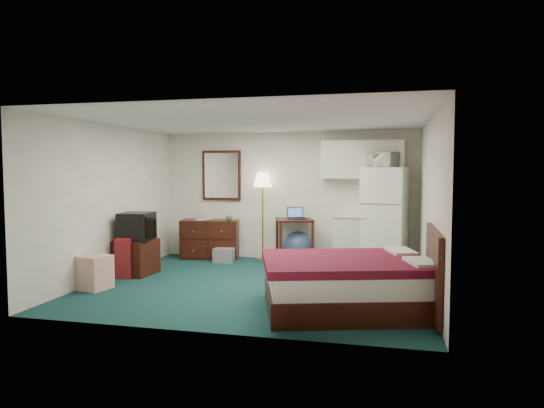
% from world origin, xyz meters
% --- Properties ---
extents(floor, '(5.00, 4.50, 0.01)m').
position_xyz_m(floor, '(0.00, 0.00, 0.00)').
color(floor, '#102C2A').
rests_on(floor, ground).
extents(ceiling, '(5.00, 4.50, 0.01)m').
position_xyz_m(ceiling, '(0.00, 0.00, 2.50)').
color(ceiling, beige).
rests_on(ceiling, walls).
extents(walls, '(5.01, 4.51, 2.50)m').
position_xyz_m(walls, '(0.00, 0.00, 1.25)').
color(walls, beige).
rests_on(walls, floor).
extents(mirror, '(0.80, 0.06, 1.00)m').
position_xyz_m(mirror, '(-1.35, 2.22, 1.65)').
color(mirror, white).
rests_on(mirror, walls).
extents(upper_cabinets, '(1.50, 0.35, 0.70)m').
position_xyz_m(upper_cabinets, '(1.45, 2.08, 1.95)').
color(upper_cabinets, silver).
rests_on(upper_cabinets, walls).
extents(headboard, '(0.06, 1.56, 1.00)m').
position_xyz_m(headboard, '(2.46, -1.03, 0.55)').
color(headboard, '#3B140D').
rests_on(headboard, walls).
extents(dresser, '(1.19, 0.69, 0.77)m').
position_xyz_m(dresser, '(-1.52, 1.98, 0.38)').
color(dresser, '#3B140D').
rests_on(dresser, floor).
extents(floor_lamp, '(0.44, 0.44, 1.72)m').
position_xyz_m(floor_lamp, '(-0.45, 2.05, 0.86)').
color(floor_lamp, gold).
rests_on(floor_lamp, floor).
extents(desk, '(0.83, 0.83, 0.83)m').
position_xyz_m(desk, '(0.20, 1.93, 0.42)').
color(desk, '#3B140D').
rests_on(desk, floor).
extents(exercise_ball, '(0.72, 0.72, 0.59)m').
position_xyz_m(exercise_ball, '(0.27, 1.96, 0.30)').
color(exercise_ball, navy).
rests_on(exercise_ball, floor).
extents(kitchen_counter, '(0.87, 0.70, 0.90)m').
position_xyz_m(kitchen_counter, '(1.40, 1.91, 0.45)').
color(kitchen_counter, silver).
rests_on(kitchen_counter, floor).
extents(fridge, '(0.88, 0.88, 1.81)m').
position_xyz_m(fridge, '(1.87, 1.88, 0.90)').
color(fridge, white).
rests_on(fridge, floor).
extents(bed, '(2.37, 2.07, 0.64)m').
position_xyz_m(bed, '(1.44, -1.03, 0.32)').
color(bed, '#461120').
rests_on(bed, floor).
extents(tv_stand, '(0.63, 0.68, 0.58)m').
position_xyz_m(tv_stand, '(-2.21, 0.25, 0.29)').
color(tv_stand, '#3B140D').
rests_on(tv_stand, floor).
extents(suitcase, '(0.33, 0.45, 0.66)m').
position_xyz_m(suitcase, '(-2.26, 0.05, 0.33)').
color(suitcase, maroon).
rests_on(suitcase, floor).
extents(retail_box, '(0.48, 0.48, 0.50)m').
position_xyz_m(retail_box, '(-2.28, -0.82, 0.25)').
color(retail_box, white).
rests_on(retail_box, floor).
extents(file_bin, '(0.39, 0.31, 0.26)m').
position_xyz_m(file_bin, '(-1.11, 1.63, 0.13)').
color(file_bin, gray).
rests_on(file_bin, floor).
extents(cardboard_box_a, '(0.27, 0.24, 0.22)m').
position_xyz_m(cardboard_box_a, '(-0.05, 1.23, 0.11)').
color(cardboard_box_a, '#AC734D').
rests_on(cardboard_box_a, floor).
extents(cardboard_box_b, '(0.29, 0.32, 0.28)m').
position_xyz_m(cardboard_box_b, '(0.64, 1.52, 0.14)').
color(cardboard_box_b, '#AC734D').
rests_on(cardboard_box_b, floor).
extents(laptop, '(0.41, 0.39, 0.22)m').
position_xyz_m(laptop, '(0.26, 1.90, 0.94)').
color(laptop, black).
rests_on(laptop, desk).
extents(crt_tv, '(0.54, 0.58, 0.47)m').
position_xyz_m(crt_tv, '(-2.16, 0.23, 0.82)').
color(crt_tv, black).
rests_on(crt_tv, tv_stand).
extents(microwave, '(0.56, 0.48, 0.33)m').
position_xyz_m(microwave, '(1.82, 1.84, 1.97)').
color(microwave, white).
rests_on(microwave, fridge).
extents(book_a, '(0.16, 0.05, 0.22)m').
position_xyz_m(book_a, '(-1.76, 1.86, 0.88)').
color(book_a, '#AC734D').
rests_on(book_a, dresser).
extents(book_b, '(0.17, 0.07, 0.23)m').
position_xyz_m(book_b, '(-1.65, 2.04, 0.88)').
color(book_b, '#AC734D').
rests_on(book_b, dresser).
extents(mug, '(0.15, 0.14, 0.12)m').
position_xyz_m(mug, '(-1.10, 1.93, 0.83)').
color(mug, '#3F7E30').
rests_on(mug, dresser).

